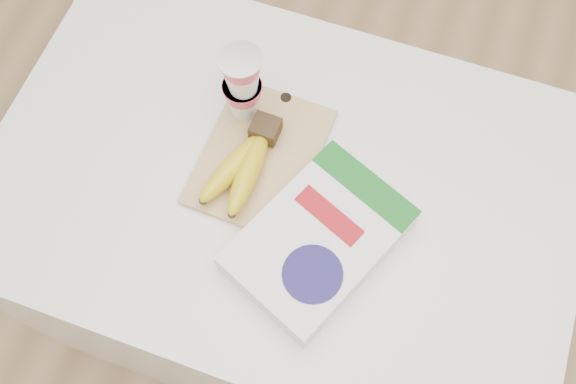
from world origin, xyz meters
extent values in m
plane|color=tan|center=(0.00, 0.00, 0.00)|extent=(4.00, 4.00, 0.00)
cube|color=white|center=(0.00, 0.00, 0.39)|extent=(1.04, 0.70, 0.78)
cube|color=tan|center=(-0.05, 0.03, 0.79)|extent=(0.20, 0.27, 0.01)
cube|color=#382816|center=(-0.06, 0.07, 0.82)|extent=(0.05, 0.05, 0.03)
ellipsoid|color=gold|center=(-0.08, -0.02, 0.82)|extent=(0.09, 0.18, 0.05)
sphere|color=#382816|center=(-0.11, -0.09, 0.82)|extent=(0.01, 0.01, 0.01)
ellipsoid|color=gold|center=(-0.05, -0.02, 0.82)|extent=(0.04, 0.18, 0.05)
sphere|color=#382816|center=(-0.05, -0.10, 0.82)|extent=(0.01, 0.01, 0.01)
cylinder|color=silver|center=(-0.11, 0.10, 0.96)|extent=(0.07, 0.07, 0.00)
cube|color=white|center=(0.10, -0.10, 0.81)|extent=(0.29, 0.33, 0.06)
cube|color=#16661D|center=(0.14, 0.01, 0.84)|extent=(0.20, 0.12, 0.00)
cylinder|color=#1B1653|center=(0.11, -0.16, 0.84)|extent=(0.13, 0.13, 0.00)
cube|color=#A71318|center=(0.10, -0.06, 0.84)|extent=(0.12, 0.08, 0.00)
camera|label=1|loc=(0.16, -0.43, 1.80)|focal=40.00mm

